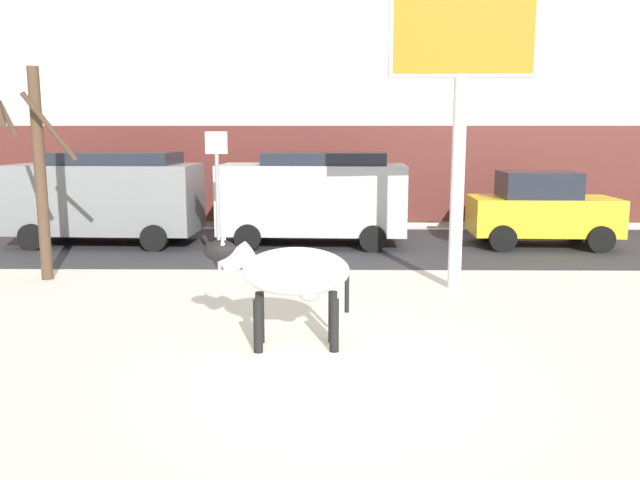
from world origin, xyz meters
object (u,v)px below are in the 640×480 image
object	(u,v)px
cow_holstein	(292,273)
bare_tree_left_lot	(37,166)
car_yellow_hatchback	(541,209)
pedestrian_near_billboard	(188,200)
car_grey_van	(107,195)
billboard	(463,43)
street_sign	(217,189)
car_silver_van	(314,196)

from	to	relation	value
cow_holstein	bare_tree_left_lot	size ratio (longest dim) A/B	0.48
car_yellow_hatchback	pedestrian_near_billboard	distance (m)	9.74
car_yellow_hatchback	bare_tree_left_lot	size ratio (longest dim) A/B	0.89
cow_holstein	car_grey_van	size ratio (longest dim) A/B	0.41
car_grey_van	pedestrian_near_billboard	xyz separation A→B (m)	(1.49, 2.47, -0.36)
billboard	street_sign	world-z (taller)	billboard
car_yellow_hatchback	street_sign	world-z (taller)	street_sign
car_grey_van	pedestrian_near_billboard	bearing A→B (deg)	58.97
car_yellow_hatchback	bare_tree_left_lot	xyz separation A→B (m)	(-10.75, -3.86, 1.26)
cow_holstein	car_yellow_hatchback	world-z (taller)	car_yellow_hatchback
car_yellow_hatchback	street_sign	size ratio (longest dim) A/B	1.27
car_grey_van	bare_tree_left_lot	distance (m)	4.14
cow_holstein	pedestrian_near_billboard	bearing A→B (deg)	109.26
car_yellow_hatchback	bare_tree_left_lot	distance (m)	11.49
billboard	car_grey_van	xyz separation A→B (m)	(-7.88, 4.59, -3.07)
pedestrian_near_billboard	bare_tree_left_lot	distance (m)	6.77
car_grey_van	car_yellow_hatchback	size ratio (longest dim) A/B	1.31
car_grey_van	pedestrian_near_billboard	size ratio (longest dim) A/B	2.70
car_silver_van	bare_tree_left_lot	xyz separation A→B (m)	(-5.10, -4.00, 0.95)
street_sign	bare_tree_left_lot	bearing A→B (deg)	-163.79
car_grey_van	car_silver_van	xyz separation A→B (m)	(5.21, -0.02, 0.00)
car_grey_van	street_sign	size ratio (longest dim) A/B	1.66
car_silver_van	street_sign	bearing A→B (deg)	-121.49
cow_holstein	bare_tree_left_lot	world-z (taller)	bare_tree_left_lot
billboard	pedestrian_near_billboard	bearing A→B (deg)	132.13
car_grey_van	car_yellow_hatchback	xyz separation A→B (m)	(10.86, -0.17, -0.32)
billboard	car_yellow_hatchback	size ratio (longest dim) A/B	1.56
car_grey_van	car_yellow_hatchback	distance (m)	10.87
cow_holstein	street_sign	distance (m)	5.14
pedestrian_near_billboard	bare_tree_left_lot	xyz separation A→B (m)	(-1.37, -6.50, 1.31)
pedestrian_near_billboard	street_sign	size ratio (longest dim) A/B	0.61
cow_holstein	car_grey_van	distance (m)	9.39
car_silver_van	bare_tree_left_lot	bearing A→B (deg)	-141.86
car_silver_van	pedestrian_near_billboard	distance (m)	4.50
car_grey_van	car_yellow_hatchback	bearing A→B (deg)	-0.90
car_grey_van	bare_tree_left_lot	bearing A→B (deg)	-88.37
bare_tree_left_lot	street_sign	world-z (taller)	bare_tree_left_lot
car_grey_van	street_sign	distance (m)	4.57
cow_holstein	car_silver_van	bearing A→B (deg)	89.20
billboard	street_sign	bearing A→B (deg)	161.72
car_grey_van	car_silver_van	distance (m)	5.21
street_sign	car_silver_van	bearing A→B (deg)	58.51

